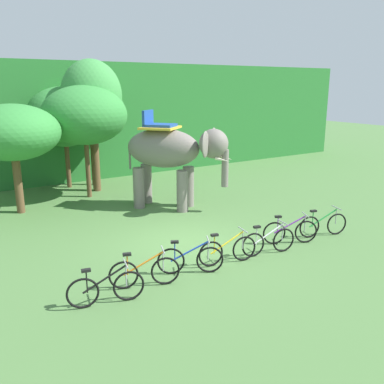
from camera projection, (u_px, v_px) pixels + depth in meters
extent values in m
plane|color=#4C753D|center=(187.00, 244.00, 12.53)|extent=(80.00, 80.00, 0.00)
cube|color=#28702D|center=(62.00, 119.00, 22.37)|extent=(36.00, 6.00, 5.83)
cylinder|color=brown|center=(18.00, 185.00, 15.35)|extent=(0.30, 0.30, 2.12)
ellipsoid|color=#338438|center=(13.00, 132.00, 14.85)|extent=(3.40, 3.40, 2.05)
cylinder|color=brown|center=(68.00, 166.00, 19.23)|extent=(0.21, 0.21, 2.08)
ellipsoid|color=#338438|center=(64.00, 117.00, 18.66)|extent=(3.35, 3.35, 2.71)
cylinder|color=brown|center=(88.00, 170.00, 17.52)|extent=(0.20, 0.20, 2.40)
ellipsoid|color=#338438|center=(84.00, 115.00, 16.94)|extent=(3.52, 3.52, 2.44)
cylinder|color=brown|center=(96.00, 159.00, 18.50)|extent=(0.35, 0.35, 2.89)
ellipsoid|color=#3D8E42|center=(92.00, 95.00, 17.79)|extent=(2.62, 2.62, 3.06)
cylinder|color=brown|center=(93.00, 157.00, 19.65)|extent=(0.21, 0.21, 2.70)
ellipsoid|color=#28702D|center=(90.00, 109.00, 19.07)|extent=(3.22, 3.22, 2.08)
ellipsoid|color=slate|center=(163.00, 148.00, 15.77)|extent=(2.95, 3.11, 1.50)
cylinder|color=slate|center=(188.00, 186.00, 16.27)|extent=(0.44, 0.44, 1.60)
cylinder|color=slate|center=(182.00, 191.00, 15.56)|extent=(0.44, 0.44, 1.60)
cylinder|color=slate|center=(147.00, 183.00, 16.77)|extent=(0.44, 0.44, 1.60)
cylinder|color=slate|center=(139.00, 188.00, 16.06)|extent=(0.44, 0.44, 1.60)
ellipsoid|color=slate|center=(214.00, 144.00, 15.15)|extent=(1.48, 1.49, 1.10)
ellipsoid|color=slate|center=(214.00, 140.00, 15.76)|extent=(0.74, 0.67, 0.96)
ellipsoid|color=slate|center=(205.00, 144.00, 14.61)|extent=(0.74, 0.67, 0.96)
cylinder|color=slate|center=(225.00, 168.00, 15.25)|extent=(0.26, 0.26, 1.40)
cone|color=beige|center=(225.00, 158.00, 15.38)|extent=(0.46, 0.50, 0.21)
cone|color=beige|center=(223.00, 160.00, 14.97)|extent=(0.46, 0.50, 0.21)
cube|color=gold|center=(160.00, 128.00, 15.60)|extent=(1.86, 1.85, 0.08)
cube|color=#1E4799|center=(160.00, 125.00, 15.58)|extent=(1.40, 1.42, 0.10)
cube|color=#1E4799|center=(148.00, 118.00, 15.65)|extent=(0.75, 0.66, 0.56)
cylinder|color=slate|center=(130.00, 158.00, 16.28)|extent=(0.08, 0.08, 0.90)
torus|color=black|center=(83.00, 293.00, 8.81)|extent=(0.70, 0.20, 0.71)
torus|color=black|center=(129.00, 286.00, 9.14)|extent=(0.70, 0.20, 0.71)
cylinder|color=black|center=(104.00, 279.00, 8.91)|extent=(0.96, 0.26, 0.54)
cylinder|color=black|center=(87.00, 282.00, 8.78)|extent=(0.03, 0.03, 0.52)
cube|color=black|center=(86.00, 270.00, 8.72)|extent=(0.22, 0.14, 0.06)
cylinder|color=#9E9EA3|center=(126.00, 275.00, 9.06)|extent=(0.03, 0.03, 0.55)
cylinder|color=#9E9EA3|center=(126.00, 263.00, 8.99)|extent=(0.15, 0.51, 0.03)
torus|color=black|center=(124.00, 275.00, 9.66)|extent=(0.69, 0.28, 0.71)
torus|color=black|center=(165.00, 271.00, 9.88)|extent=(0.69, 0.28, 0.71)
cylinder|color=orange|center=(143.00, 263.00, 9.70)|extent=(0.93, 0.36, 0.54)
cylinder|color=orange|center=(127.00, 265.00, 9.61)|extent=(0.03, 0.03, 0.52)
cube|color=black|center=(127.00, 254.00, 9.55)|extent=(0.22, 0.16, 0.06)
cylinder|color=#9E9EA3|center=(163.00, 260.00, 9.80)|extent=(0.03, 0.03, 0.55)
cylinder|color=#9E9EA3|center=(163.00, 250.00, 9.73)|extent=(0.20, 0.50, 0.03)
torus|color=black|center=(171.00, 261.00, 10.42)|extent=(0.65, 0.37, 0.71)
torus|color=black|center=(210.00, 260.00, 10.51)|extent=(0.65, 0.37, 0.71)
cylinder|color=blue|center=(189.00, 251.00, 10.40)|extent=(0.88, 0.48, 0.54)
cylinder|color=blue|center=(175.00, 252.00, 10.37)|extent=(0.03, 0.03, 0.52)
cube|color=black|center=(175.00, 242.00, 10.30)|extent=(0.22, 0.18, 0.06)
cylinder|color=#9E9EA3|center=(208.00, 250.00, 10.44)|extent=(0.03, 0.03, 0.55)
cylinder|color=#9E9EA3|center=(208.00, 240.00, 10.37)|extent=(0.27, 0.48, 0.03)
torus|color=black|center=(211.00, 254.00, 10.88)|extent=(0.71, 0.18, 0.71)
torus|color=black|center=(244.00, 249.00, 11.23)|extent=(0.71, 0.18, 0.71)
cylinder|color=yellow|center=(227.00, 243.00, 10.98)|extent=(0.96, 0.23, 0.54)
cylinder|color=yellow|center=(214.00, 244.00, 10.85)|extent=(0.03, 0.03, 0.52)
cube|color=black|center=(215.00, 235.00, 10.78)|extent=(0.22, 0.14, 0.06)
cylinder|color=#9E9EA3|center=(243.00, 239.00, 11.14)|extent=(0.03, 0.03, 0.55)
cylinder|color=#9E9EA3|center=(243.00, 230.00, 11.08)|extent=(0.13, 0.52, 0.03)
torus|color=black|center=(253.00, 245.00, 11.49)|extent=(0.71, 0.19, 0.71)
torus|color=black|center=(283.00, 240.00, 11.85)|extent=(0.71, 0.19, 0.71)
cylinder|color=silver|center=(268.00, 234.00, 11.60)|extent=(0.96, 0.23, 0.54)
cylinder|color=silver|center=(257.00, 236.00, 11.46)|extent=(0.03, 0.03, 0.52)
cube|color=black|center=(257.00, 227.00, 11.40)|extent=(0.22, 0.14, 0.06)
cylinder|color=#9E9EA3|center=(283.00, 231.00, 11.76)|extent=(0.03, 0.03, 0.55)
cylinder|color=#9E9EA3|center=(283.00, 222.00, 11.69)|extent=(0.13, 0.52, 0.03)
torus|color=black|center=(274.00, 233.00, 12.41)|extent=(0.66, 0.35, 0.71)
torus|color=black|center=(306.00, 232.00, 12.52)|extent=(0.66, 0.35, 0.71)
cylinder|color=purple|center=(290.00, 225.00, 12.40)|extent=(0.89, 0.46, 0.54)
cylinder|color=purple|center=(278.00, 225.00, 12.35)|extent=(0.03, 0.03, 0.52)
cube|color=black|center=(278.00, 217.00, 12.29)|extent=(0.22, 0.18, 0.06)
cylinder|color=#9E9EA3|center=(305.00, 223.00, 12.45)|extent=(0.03, 0.03, 0.55)
cylinder|color=#9E9EA3|center=(306.00, 215.00, 12.38)|extent=(0.25, 0.48, 0.03)
torus|color=black|center=(309.00, 227.00, 12.94)|extent=(0.70, 0.24, 0.71)
torus|color=black|center=(337.00, 224.00, 13.22)|extent=(0.70, 0.24, 0.71)
cylinder|color=green|center=(323.00, 218.00, 13.01)|extent=(0.95, 0.31, 0.54)
cylinder|color=green|center=(313.00, 219.00, 12.91)|extent=(0.03, 0.03, 0.52)
cube|color=black|center=(313.00, 211.00, 12.84)|extent=(0.22, 0.15, 0.06)
cylinder|color=#9E9EA3|center=(336.00, 216.00, 13.14)|extent=(0.03, 0.03, 0.55)
cylinder|color=#9E9EA3|center=(337.00, 208.00, 13.07)|extent=(0.17, 0.51, 0.03)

